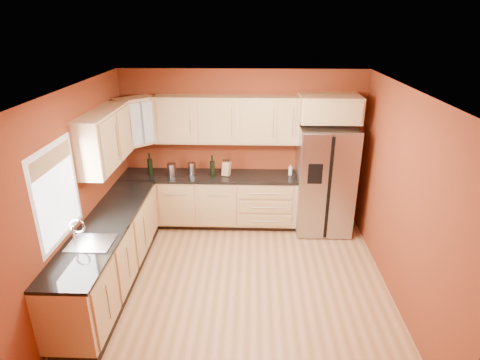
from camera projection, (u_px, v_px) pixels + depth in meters
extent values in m
plane|color=#98663A|center=(238.00, 285.00, 5.41)|extent=(4.00, 4.00, 0.00)
plane|color=silver|center=(238.00, 91.00, 4.42)|extent=(4.00, 4.00, 0.00)
cube|color=maroon|center=(242.00, 148.00, 6.77)|extent=(4.00, 0.04, 2.60)
cube|color=maroon|center=(228.00, 307.00, 3.07)|extent=(4.00, 0.04, 2.60)
cube|color=maroon|center=(77.00, 195.00, 4.98)|extent=(0.04, 4.00, 2.60)
cube|color=maroon|center=(403.00, 200.00, 4.86)|extent=(0.04, 4.00, 2.60)
cube|color=#A4794F|center=(210.00, 201.00, 6.83)|extent=(2.90, 0.60, 0.88)
cube|color=#A4794F|center=(110.00, 255.00, 5.30)|extent=(0.60, 2.80, 0.88)
cube|color=black|center=(209.00, 176.00, 6.65)|extent=(2.90, 0.62, 0.04)
cube|color=black|center=(106.00, 224.00, 5.12)|extent=(0.62, 2.80, 0.04)
cube|color=#A4794F|center=(227.00, 120.00, 6.42)|extent=(2.30, 0.33, 0.75)
cube|color=#A4794F|center=(105.00, 138.00, 5.45)|extent=(0.33, 1.35, 0.75)
cube|color=#A4794F|center=(136.00, 121.00, 6.31)|extent=(0.67, 0.67, 0.75)
cube|color=#A4794F|center=(330.00, 108.00, 6.16)|extent=(0.92, 0.60, 0.40)
cube|color=#A9A9AE|center=(324.00, 180.00, 6.53)|extent=(0.90, 0.75, 1.78)
cube|color=white|center=(57.00, 193.00, 4.42)|extent=(0.03, 0.90, 1.00)
cylinder|color=#A9A9AE|center=(172.00, 170.00, 6.55)|extent=(0.18, 0.18, 0.22)
cylinder|color=#A9A9AE|center=(192.00, 169.00, 6.63)|extent=(0.16, 0.16, 0.20)
cube|color=tan|center=(226.00, 169.00, 6.59)|extent=(0.15, 0.14, 0.23)
cylinder|color=silver|center=(290.00, 170.00, 6.61)|extent=(0.06, 0.06, 0.18)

